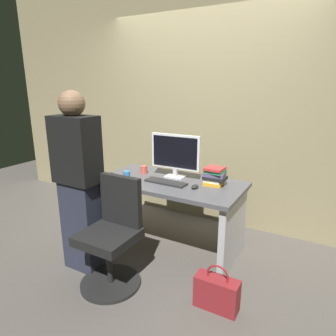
% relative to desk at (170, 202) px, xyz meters
% --- Properties ---
extents(ground_plane, '(9.00, 9.00, 0.00)m').
position_rel_desk_xyz_m(ground_plane, '(0.00, 0.00, -0.51)').
color(ground_plane, '#4C4742').
extents(wall_back, '(6.40, 0.10, 3.00)m').
position_rel_desk_xyz_m(wall_back, '(0.00, 0.88, 0.99)').
color(wall_back, '#8C7F5B').
rests_on(wall_back, ground).
extents(desk, '(1.47, 0.73, 0.73)m').
position_rel_desk_xyz_m(desk, '(0.00, 0.00, 0.00)').
color(desk, '#4C4C51').
rests_on(desk, ground).
extents(office_chair, '(0.52, 0.52, 0.94)m').
position_rel_desk_xyz_m(office_chair, '(-0.14, -0.76, -0.08)').
color(office_chair, black).
rests_on(office_chair, ground).
extents(person_at_desk, '(0.40, 0.24, 1.64)m').
position_rel_desk_xyz_m(person_at_desk, '(-0.53, -0.72, 0.33)').
color(person_at_desk, '#262838').
rests_on(person_at_desk, ground).
extents(monitor, '(0.54, 0.14, 0.46)m').
position_rel_desk_xyz_m(monitor, '(-0.02, 0.14, 0.48)').
color(monitor, silver).
rests_on(monitor, desk).
extents(keyboard, '(0.43, 0.14, 0.02)m').
position_rel_desk_xyz_m(keyboard, '(-0.01, -0.08, 0.24)').
color(keyboard, '#262626').
rests_on(keyboard, desk).
extents(mouse, '(0.06, 0.10, 0.03)m').
position_rel_desk_xyz_m(mouse, '(0.31, -0.08, 0.24)').
color(mouse, black).
rests_on(mouse, desk).
extents(cup_near_keyboard, '(0.07, 0.07, 0.09)m').
position_rel_desk_xyz_m(cup_near_keyboard, '(-0.41, -0.18, 0.27)').
color(cup_near_keyboard, '#3372B2').
rests_on(cup_near_keyboard, desk).
extents(cup_by_monitor, '(0.07, 0.07, 0.08)m').
position_rel_desk_xyz_m(cup_by_monitor, '(-0.39, 0.10, 0.27)').
color(cup_by_monitor, '#D84C3F').
rests_on(cup_by_monitor, desk).
extents(book_stack, '(0.22, 0.18, 0.18)m').
position_rel_desk_xyz_m(book_stack, '(0.43, 0.10, 0.32)').
color(book_stack, gold).
rests_on(book_stack, desk).
extents(handbag, '(0.34, 0.14, 0.38)m').
position_rel_desk_xyz_m(handbag, '(0.76, -0.64, -0.37)').
color(handbag, maroon).
rests_on(handbag, ground).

